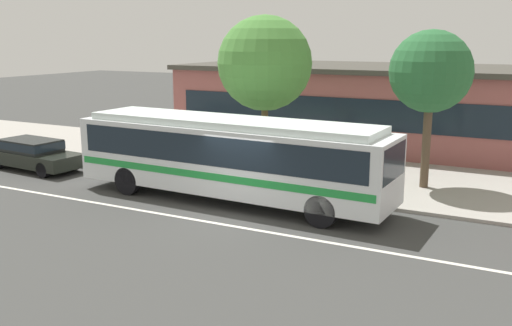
{
  "coord_description": "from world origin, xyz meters",
  "views": [
    {
      "loc": [
        8.59,
        -15.04,
        5.54
      ],
      "look_at": [
        -0.3,
        2.09,
        1.3
      ],
      "focal_mm": 40.38,
      "sensor_mm": 36.0,
      "label": 1
    }
  ],
  "objects": [
    {
      "name": "ground_plane",
      "position": [
        0.0,
        0.0,
        0.0
      ],
      "size": [
        120.0,
        120.0,
        0.0
      ],
      "primitive_type": "plane",
      "color": "#3B3C3A"
    },
    {
      "name": "sidewalk_slab",
      "position": [
        0.0,
        6.9,
        0.06
      ],
      "size": [
        60.0,
        8.0,
        0.12
      ],
      "primitive_type": "cube",
      "color": "#9F9A92",
      "rests_on": "ground_plane"
    },
    {
      "name": "lane_stripe_center",
      "position": [
        0.0,
        -0.8,
        0.0
      ],
      "size": [
        56.0,
        0.16,
        0.01
      ],
      "primitive_type": "cube",
      "color": "silver",
      "rests_on": "ground_plane"
    },
    {
      "name": "transit_bus",
      "position": [
        -1.01,
        1.55,
        1.66
      ],
      "size": [
        11.42,
        2.89,
        2.86
      ],
      "color": "silver",
      "rests_on": "ground_plane"
    },
    {
      "name": "sedan_behind_bus",
      "position": [
        -10.85,
        1.84,
        0.72
      ],
      "size": [
        4.63,
        2.1,
        1.29
      ],
      "color": "black",
      "rests_on": "ground_plane"
    },
    {
      "name": "pedestrian_waiting_near_sign",
      "position": [
        -1.75,
        4.13,
        1.08
      ],
      "size": [
        0.4,
        0.4,
        1.66
      ],
      "color": "navy",
      "rests_on": "sidewalk_slab"
    },
    {
      "name": "pedestrian_walking_along_curb",
      "position": [
        -6.02,
        3.51,
        1.07
      ],
      "size": [
        0.48,
        0.48,
        1.63
      ],
      "color": "#2D3037",
      "rests_on": "sidewalk_slab"
    },
    {
      "name": "pedestrian_standing_by_tree",
      "position": [
        -1.31,
        4.4,
        1.08
      ],
      "size": [
        0.48,
        0.48,
        1.65
      ],
      "color": "#3C262C",
      "rests_on": "sidewalk_slab"
    },
    {
      "name": "bus_stop_sign",
      "position": [
        2.2,
        3.67,
        1.65
      ],
      "size": [
        0.08,
        0.44,
        2.38
      ],
      "color": "gray",
      "rests_on": "sidewalk_slab"
    },
    {
      "name": "street_tree_near_stop",
      "position": [
        -1.77,
        5.7,
        4.5
      ],
      "size": [
        3.78,
        3.78,
        6.29
      ],
      "color": "brown",
      "rests_on": "sidewalk_slab"
    },
    {
      "name": "street_tree_mid_block",
      "position": [
        4.62,
        6.07,
        4.32
      ],
      "size": [
        2.93,
        2.93,
        5.7
      ],
      "color": "brown",
      "rests_on": "sidewalk_slab"
    },
    {
      "name": "station_building",
      "position": [
        0.86,
        14.35,
        2.06
      ],
      "size": [
        20.99,
        8.81,
        4.1
      ],
      "color": "#95524E",
      "rests_on": "ground_plane"
    }
  ]
}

